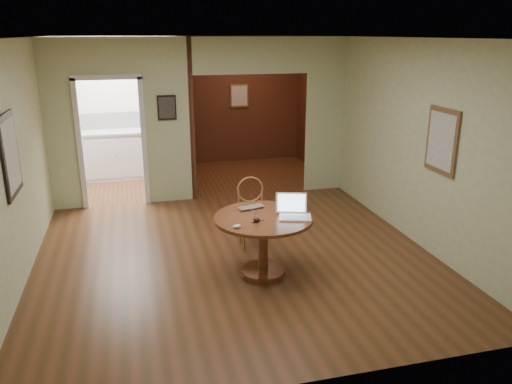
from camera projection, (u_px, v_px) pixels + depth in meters
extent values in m
plane|color=#4A2E15|center=(236.00, 257.00, 6.42)|extent=(5.00, 5.00, 0.00)
plane|color=white|center=(233.00, 38.00, 5.59)|extent=(5.00, 5.00, 0.00)
plane|color=#A8B38B|center=(305.00, 232.00, 3.70)|extent=(5.00, 0.00, 5.00)
plane|color=#A8B38B|center=(10.00, 169.00, 5.42)|extent=(0.00, 5.00, 5.00)
plane|color=#A8B38B|center=(420.00, 144.00, 6.59)|extent=(0.00, 5.00, 5.00)
cube|color=#A8B38B|center=(61.00, 127.00, 7.78)|extent=(0.50, 2.70, 0.04)
cube|color=#A8B38B|center=(168.00, 123.00, 8.17)|extent=(0.80, 2.70, 0.04)
cube|color=#A8B38B|center=(325.00, 116.00, 8.82)|extent=(0.70, 2.70, 0.04)
plane|color=white|center=(121.00, 107.00, 9.84)|extent=(2.70, 0.00, 2.70)
plane|color=#421C13|center=(239.00, 100.00, 10.89)|extent=(2.70, 0.00, 2.70)
cube|color=#421C13|center=(184.00, 111.00, 9.42)|extent=(0.08, 2.50, 2.70)
cube|color=black|center=(10.00, 155.00, 5.38)|extent=(0.03, 0.70, 0.90)
cube|color=brown|center=(442.00, 141.00, 6.08)|extent=(0.03, 0.60, 0.80)
cube|color=black|center=(167.00, 108.00, 8.08)|extent=(0.30, 0.03, 0.40)
cube|color=silver|center=(239.00, 96.00, 10.84)|extent=(0.40, 0.03, 0.50)
cube|color=white|center=(122.00, 120.00, 9.90)|extent=(2.00, 0.02, 0.32)
cylinder|color=brown|center=(263.00, 271.00, 6.00)|extent=(0.54, 0.54, 0.05)
cylinder|color=brown|center=(263.00, 246.00, 5.90)|extent=(0.12, 0.12, 0.63)
cylinder|color=brown|center=(263.00, 218.00, 5.79)|extent=(1.16, 1.16, 0.04)
cylinder|color=olive|center=(253.00, 216.00, 6.64)|extent=(0.41, 0.41, 0.03)
cylinder|color=olive|center=(244.00, 236.00, 6.54)|extent=(0.03, 0.03, 0.42)
cylinder|color=olive|center=(265.00, 234.00, 6.60)|extent=(0.03, 0.03, 0.42)
cylinder|color=olive|center=(240.00, 228.00, 6.81)|extent=(0.03, 0.03, 0.42)
cylinder|color=olive|center=(260.00, 227.00, 6.86)|extent=(0.03, 0.03, 0.42)
cylinder|color=olive|center=(239.00, 201.00, 6.68)|extent=(0.02, 0.02, 0.34)
cylinder|color=olive|center=(262.00, 200.00, 6.75)|extent=(0.02, 0.02, 0.34)
torus|color=olive|center=(250.00, 190.00, 6.68)|extent=(0.36, 0.04, 0.36)
cube|color=white|center=(295.00, 217.00, 5.74)|extent=(0.42, 0.35, 0.02)
cube|color=silver|center=(296.00, 217.00, 5.70)|extent=(0.33, 0.22, 0.00)
cube|color=white|center=(291.00, 203.00, 5.84)|extent=(0.37, 0.17, 0.24)
cube|color=#8B9BB1|center=(291.00, 203.00, 5.83)|extent=(0.32, 0.14, 0.20)
imported|color=silver|center=(253.00, 209.00, 6.01)|extent=(0.36, 0.27, 0.02)
ellipsoid|color=white|center=(237.00, 226.00, 5.44)|extent=(0.11, 0.07, 0.04)
cylinder|color=#0C1459|center=(258.00, 221.00, 5.63)|extent=(0.15, 0.05, 0.01)
cube|color=white|center=(125.00, 155.00, 9.84)|extent=(2.00, 0.55, 0.90)
cube|color=silver|center=(123.00, 132.00, 9.70)|extent=(2.06, 0.60, 0.04)
sphere|color=#B20C0C|center=(116.00, 157.00, 9.52)|extent=(0.03, 0.03, 0.03)
sphere|color=#B20C0C|center=(169.00, 154.00, 9.76)|extent=(0.03, 0.03, 0.03)
ellipsoid|color=#CBB094|center=(164.00, 120.00, 9.83)|extent=(0.35, 0.31, 0.33)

